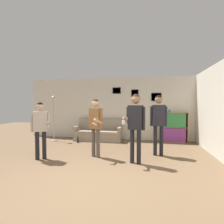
% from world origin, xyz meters
% --- Properties ---
extents(ground_plane, '(20.00, 20.00, 0.00)m').
position_xyz_m(ground_plane, '(0.00, 0.00, 0.00)').
color(ground_plane, brown).
extents(wall_back, '(8.54, 0.08, 2.70)m').
position_xyz_m(wall_back, '(0.00, 4.46, 1.35)').
color(wall_back, silver).
rests_on(wall_back, ground_plane).
extents(wall_right, '(0.06, 6.83, 2.70)m').
position_xyz_m(wall_right, '(3.10, 2.21, 1.35)').
color(wall_right, silver).
rests_on(wall_right, ground_plane).
extents(couch, '(1.98, 0.80, 0.90)m').
position_xyz_m(couch, '(-0.88, 4.04, 0.29)').
color(couch, gray).
rests_on(couch, ground_plane).
extents(bookshelf, '(1.04, 0.30, 1.21)m').
position_xyz_m(bookshelf, '(2.22, 4.24, 0.60)').
color(bookshelf, '#A87F51').
rests_on(bookshelf, ground_plane).
extents(floor_lamp, '(0.28, 0.28, 1.88)m').
position_xyz_m(floor_lamp, '(-2.70, 3.55, 1.09)').
color(floor_lamp, '#ADA89E').
rests_on(floor_lamp, ground_plane).
extents(person_player_foreground_left, '(0.59, 0.36, 1.58)m').
position_xyz_m(person_player_foreground_left, '(-1.74, 1.19, 0.96)').
color(person_player_foreground_left, black).
rests_on(person_player_foreground_left, ground_plane).
extents(person_player_foreground_center, '(0.46, 0.58, 1.68)m').
position_xyz_m(person_player_foreground_center, '(-0.31, 1.71, 1.03)').
color(person_player_foreground_center, brown).
rests_on(person_player_foreground_center, ground_plane).
extents(person_watcher_holding_cup, '(0.56, 0.41, 1.79)m').
position_xyz_m(person_watcher_holding_cup, '(0.85, 1.35, 1.11)').
color(person_watcher_holding_cup, black).
rests_on(person_watcher_holding_cup, ground_plane).
extents(person_spectator_near_bookshelf, '(0.50, 0.24, 1.80)m').
position_xyz_m(person_spectator_near_bookshelf, '(1.48, 2.21, 1.12)').
color(person_spectator_near_bookshelf, black).
rests_on(person_spectator_near_bookshelf, ground_plane).
extents(bottle_on_floor, '(0.07, 0.07, 0.26)m').
position_xyz_m(bottle_on_floor, '(-1.55, 3.38, 0.10)').
color(bottle_on_floor, black).
rests_on(bottle_on_floor, ground_plane).
extents(drinking_cup, '(0.08, 0.08, 0.10)m').
position_xyz_m(drinking_cup, '(2.03, 4.24, 1.26)').
color(drinking_cup, blue).
rests_on(drinking_cup, bookshelf).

